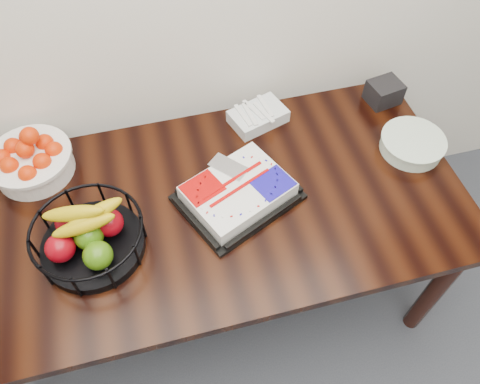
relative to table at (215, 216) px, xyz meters
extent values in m
cube|color=black|center=(0.00, 0.00, 0.07)|extent=(1.80, 0.90, 0.04)
cylinder|color=black|center=(-0.82, 0.37, -0.31)|extent=(0.07, 0.07, 0.71)
cylinder|color=black|center=(0.82, -0.37, -0.31)|extent=(0.07, 0.07, 0.71)
cylinder|color=black|center=(0.82, 0.37, -0.31)|extent=(0.07, 0.07, 0.71)
cube|color=black|center=(0.09, 0.00, 0.09)|extent=(0.48, 0.44, 0.02)
cube|color=white|center=(0.09, 0.00, 0.13)|extent=(0.41, 0.37, 0.06)
cube|color=#B00403|center=(-0.02, 0.06, 0.16)|extent=(0.16, 0.15, 0.00)
cube|color=#170E9D|center=(0.19, -0.07, 0.16)|extent=(0.16, 0.15, 0.00)
cube|color=silver|center=(0.11, 0.08, 0.17)|extent=(0.14, 0.15, 0.00)
cylinder|color=white|center=(-0.61, 0.31, 0.13)|extent=(0.28, 0.28, 0.09)
cylinder|color=white|center=(-0.61, 0.31, 0.17)|extent=(0.30, 0.30, 0.01)
cylinder|color=black|center=(-0.42, -0.08, 0.10)|extent=(0.34, 0.34, 0.03)
torus|color=black|center=(-0.42, -0.08, 0.20)|extent=(0.36, 0.36, 0.01)
cylinder|color=white|center=(0.79, 0.05, 0.11)|extent=(0.23, 0.23, 0.05)
cylinder|color=white|center=(0.79, 0.05, 0.14)|extent=(0.25, 0.25, 0.01)
cube|color=silver|center=(0.26, 0.35, 0.11)|extent=(0.25, 0.20, 0.05)
cube|color=black|center=(0.80, 0.33, 0.13)|extent=(0.14, 0.13, 0.09)
camera|label=1|loc=(-0.15, -0.94, 1.45)|focal=35.00mm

